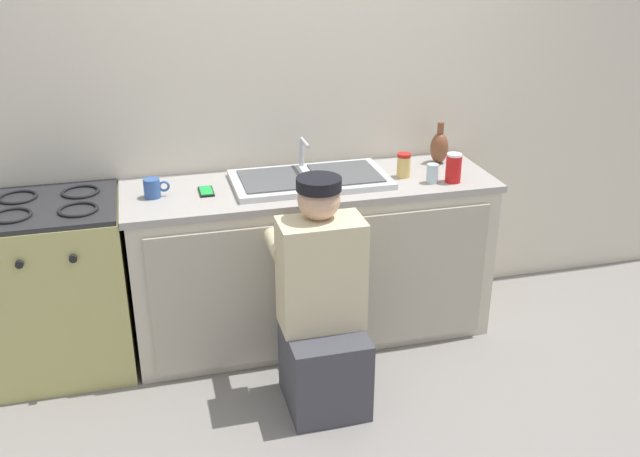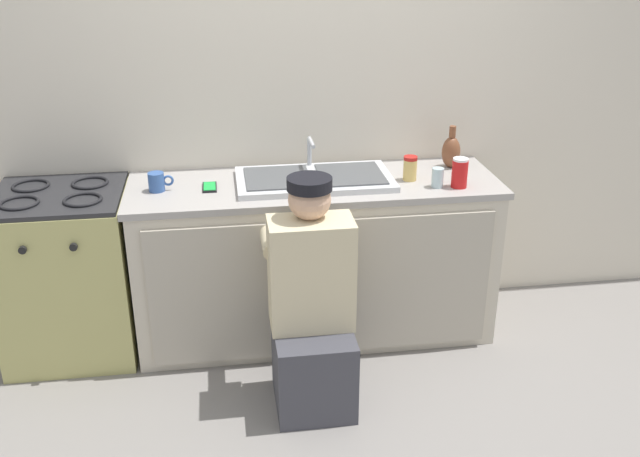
# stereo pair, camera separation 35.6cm
# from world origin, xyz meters

# --- Properties ---
(ground_plane) EXTENTS (12.00, 12.00, 0.00)m
(ground_plane) POSITION_xyz_m (0.00, 0.00, 0.00)
(ground_plane) COLOR gray
(back_wall) EXTENTS (6.00, 0.10, 2.50)m
(back_wall) POSITION_xyz_m (0.00, 0.65, 1.25)
(back_wall) COLOR beige
(back_wall) RESTS_ON ground_plane
(counter_cabinet) EXTENTS (1.88, 0.62, 0.84)m
(counter_cabinet) POSITION_xyz_m (0.00, 0.29, 0.42)
(counter_cabinet) COLOR beige
(counter_cabinet) RESTS_ON ground_plane
(countertop) EXTENTS (1.92, 0.62, 0.03)m
(countertop) POSITION_xyz_m (0.00, 0.30, 0.86)
(countertop) COLOR #9E9993
(countertop) RESTS_ON counter_cabinet
(sink_double_basin) EXTENTS (0.80, 0.44, 0.19)m
(sink_double_basin) POSITION_xyz_m (0.00, 0.30, 0.90)
(sink_double_basin) COLOR silver
(sink_double_basin) RESTS_ON countertop
(stove_range) EXTENTS (0.65, 0.62, 0.90)m
(stove_range) POSITION_xyz_m (-1.28, 0.30, 0.44)
(stove_range) COLOR tan
(stove_range) RESTS_ON ground_plane
(plumber_person) EXTENTS (0.42, 0.61, 1.10)m
(plumber_person) POSITION_xyz_m (-0.10, -0.32, 0.46)
(plumber_person) COLOR #3F3F47
(plumber_person) RESTS_ON ground_plane
(coffee_mug) EXTENTS (0.13, 0.08, 0.09)m
(coffee_mug) POSITION_xyz_m (-0.79, 0.29, 0.93)
(coffee_mug) COLOR #335699
(coffee_mug) RESTS_ON countertop
(water_glass) EXTENTS (0.06, 0.06, 0.10)m
(water_glass) POSITION_xyz_m (0.61, 0.14, 0.93)
(water_glass) COLOR #ADC6CC
(water_glass) RESTS_ON countertop
(cell_phone) EXTENTS (0.07, 0.14, 0.01)m
(cell_phone) POSITION_xyz_m (-0.54, 0.29, 0.88)
(cell_phone) COLOR black
(cell_phone) RESTS_ON countertop
(condiment_jar) EXTENTS (0.07, 0.07, 0.13)m
(condiment_jar) POSITION_xyz_m (0.49, 0.26, 0.94)
(condiment_jar) COLOR #DBB760
(condiment_jar) RESTS_ON countertop
(soda_cup_red) EXTENTS (0.08, 0.08, 0.15)m
(soda_cup_red) POSITION_xyz_m (0.71, 0.12, 0.95)
(soda_cup_red) COLOR red
(soda_cup_red) RESTS_ON countertop
(vase_decorative) EXTENTS (0.10, 0.10, 0.23)m
(vase_decorative) POSITION_xyz_m (0.77, 0.43, 0.97)
(vase_decorative) COLOR brown
(vase_decorative) RESTS_ON countertop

